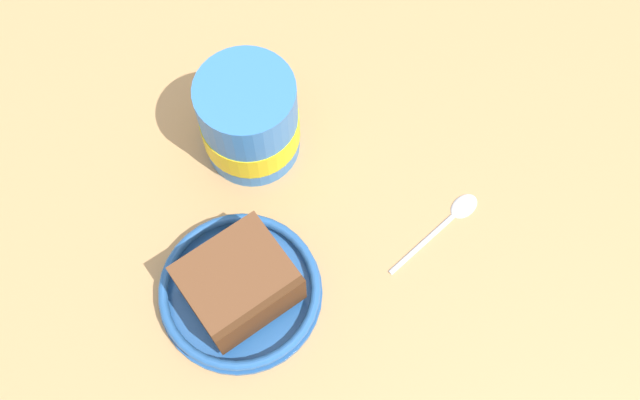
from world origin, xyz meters
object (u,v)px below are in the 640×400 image
Objects in this scene: small_plate at (240,291)px; cake_slice at (239,284)px; teaspoon at (452,216)px; tea_mug at (249,119)px.

cake_slice reaches higher than small_plate.
teaspoon is at bearing 32.06° from small_plate.
tea_mug is 20.84cm from teaspoon.
cake_slice is 15.41cm from tea_mug.
tea_mug is at bearing 99.05° from small_plate.
cake_slice is 1.17× the size of teaspoon.
teaspoon is (17.38, 11.19, -3.39)cm from cake_slice.
small_plate is at bearing -80.95° from tea_mug.
tea_mug reaches higher than cake_slice.
cake_slice reaches higher than teaspoon.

